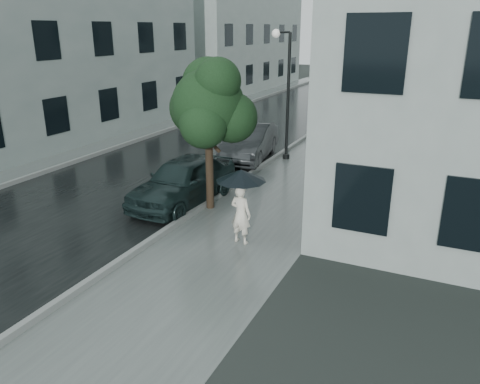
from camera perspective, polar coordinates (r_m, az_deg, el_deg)
The scene contains 15 objects.
ground at distance 10.77m, azimuth -5.39°, elevation -8.82°, with size 120.00×120.00×0.00m, color black.
sidewalk at distance 21.29m, azimuth 11.60°, elevation 5.21°, with size 3.50×60.00×0.01m, color slate.
kerb_near at distance 21.74m, azimuth 6.92°, elevation 5.95°, with size 0.15×60.00×0.15m, color slate.
asphalt_road at distance 23.04m, azimuth -1.43°, elevation 6.66°, with size 6.85×60.00×0.00m, color black.
kerb_far at distance 24.74m, azimuth -8.79°, elevation 7.50°, with size 0.15×60.00×0.15m, color slate.
sidewalk_far at distance 25.27m, azimuth -10.55°, elevation 7.49°, with size 1.70×60.00×0.01m, color #4C5451.
building_near at distance 27.67m, azimuth 27.21°, elevation 16.17°, with size 7.02×36.00×9.00m.
building_far_a at distance 24.67m, azimuth -25.44°, elevation 16.87°, with size 7.02×20.00×9.50m.
building_far_b at distance 42.48m, azimuth -1.29°, elevation 17.93°, with size 7.02×18.00×8.00m.
pedestrian at distance 11.47m, azimuth 0.09°, elevation -2.74°, with size 0.55×0.36×1.50m, color silver.
umbrella at distance 11.13m, azimuth 0.13°, elevation 2.05°, with size 1.29×1.29×1.01m.
street_tree at distance 13.27m, azimuth -3.75°, elevation 10.60°, with size 2.68×2.43×4.37m.
lamp_post at distance 18.82m, azimuth 5.45°, elevation 12.62°, with size 0.85×0.35×5.03m.
car_near at distance 14.24m, azimuth -6.91°, elevation 1.43°, with size 1.68×4.18×1.42m, color black.
car_far at distance 19.01m, azimuth 1.18°, elevation 6.12°, with size 1.50×4.30×1.42m, color #26292B.
Camera 1 is at (4.87, -8.16, 5.08)m, focal length 35.00 mm.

